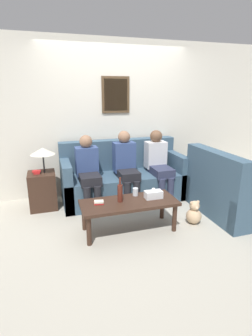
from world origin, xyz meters
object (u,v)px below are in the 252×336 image
(person_right, at_px, (158,162))
(teddy_bear, at_px, (194,214))
(person_middle, at_px, (126,165))
(couch_side, at_px, (228,192))
(coffee_table, at_px, (129,205))
(wine_bottle, at_px, (120,193))
(couch_main, at_px, (123,179))
(person_left, at_px, (88,169))
(drinking_glass, at_px, (135,192))

(person_right, distance_m, teddy_bear, 1.12)
(person_middle, height_order, person_right, person_middle)
(couch_side, relative_size, person_right, 1.09)
(coffee_table, relative_size, person_right, 1.08)
(wine_bottle, distance_m, person_middle, 0.94)
(couch_side, height_order, teddy_bear, couch_side)
(couch_main, bearing_deg, person_left, -160.34)
(wine_bottle, distance_m, person_right, 1.29)
(couch_side, height_order, person_left, person_left)
(drinking_glass, xyz_separation_m, person_left, (-0.51, 0.72, 0.15))
(couch_side, xyz_separation_m, person_left, (-1.93, 0.82, 0.28))
(coffee_table, distance_m, person_right, 1.26)
(person_left, relative_size, teddy_bear, 3.38)
(drinking_glass, distance_m, person_left, 0.89)
(couch_side, distance_m, person_left, 2.12)
(coffee_table, bearing_deg, person_right, 48.71)
(person_left, distance_m, person_middle, 0.61)
(person_middle, bearing_deg, person_right, 2.88)
(person_right, bearing_deg, person_middle, -177.12)
(wine_bottle, height_order, person_right, person_right)
(coffee_table, height_order, wine_bottle, wine_bottle)
(person_middle, xyz_separation_m, person_right, (0.57, 0.03, -0.01))
(person_middle, relative_size, person_right, 1.02)
(coffee_table, bearing_deg, wine_bottle, 165.92)
(coffee_table, distance_m, teddy_bear, 0.94)
(drinking_glass, bearing_deg, person_right, 48.61)
(couch_main, distance_m, drinking_glass, 0.95)
(person_middle, bearing_deg, teddy_bear, -55.49)
(coffee_table, distance_m, drinking_glass, 0.24)
(couch_main, relative_size, wine_bottle, 6.24)
(couch_main, height_order, person_left, person_left)
(couch_side, height_order, person_middle, person_middle)
(couch_side, bearing_deg, couch_main, 51.69)
(couch_main, xyz_separation_m, couch_side, (1.32, -1.04, 0.00))
(wine_bottle, xyz_separation_m, person_middle, (0.35, 0.87, 0.10))
(coffee_table, bearing_deg, couch_main, 77.80)
(coffee_table, xyz_separation_m, drinking_glass, (0.14, 0.16, 0.11))
(couch_side, relative_size, wine_bottle, 3.84)
(person_left, relative_size, person_right, 0.99)
(person_left, bearing_deg, couch_main, 19.66)
(couch_main, relative_size, teddy_bear, 6.06)
(couch_side, distance_m, person_middle, 1.59)
(person_left, bearing_deg, couch_side, -23.12)
(person_left, relative_size, person_middle, 0.97)
(couch_side, bearing_deg, coffee_table, 92.02)
(couch_main, relative_size, person_middle, 1.74)
(person_right, relative_size, teddy_bear, 3.43)
(teddy_bear, bearing_deg, coffee_table, 174.81)
(couch_main, bearing_deg, drinking_glass, -95.92)
(person_right, bearing_deg, person_left, -177.73)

